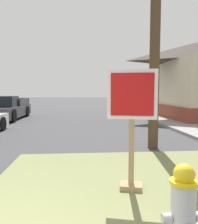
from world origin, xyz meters
name	(u,v)px	position (x,y,z in m)	size (l,w,h in m)	color
grass_corner_patch	(153,192)	(2.44, 1.86, 0.04)	(5.52, 4.69, 0.08)	olive
fire_hydrant	(183,218)	(2.20, 0.25, 0.54)	(0.38, 0.34, 0.97)	black
stop_sign	(132,131)	(2.09, 1.93, 1.06)	(0.78, 0.36, 1.98)	#A3845B
pickup_truck_charcoal	(5,110)	(-3.52, 12.73, 0.62)	(2.03, 5.31, 1.48)	#38383D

